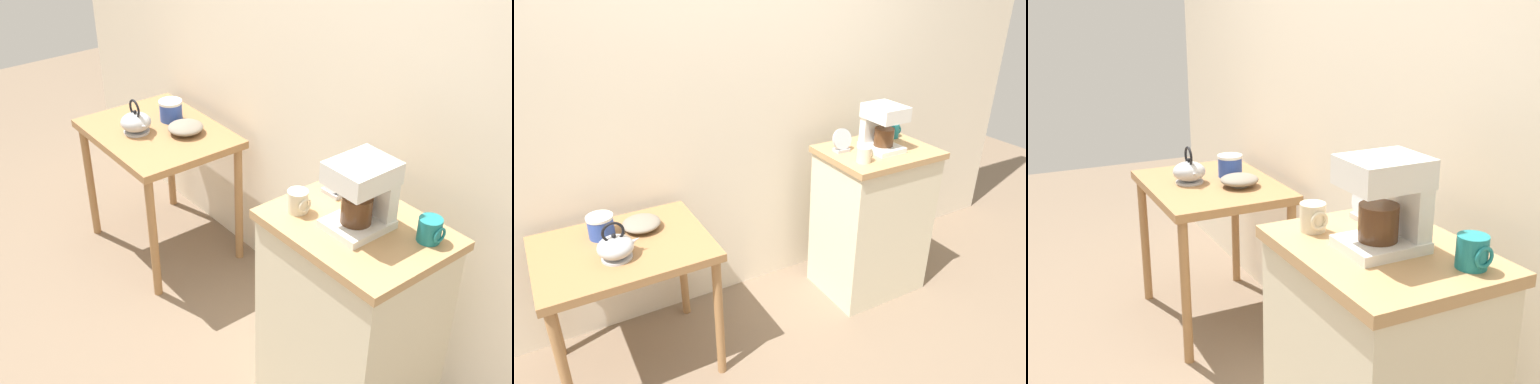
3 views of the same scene
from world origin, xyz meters
The scene contains 11 objects.
ground_plane centered at (0.00, 0.00, 0.00)m, with size 8.00×8.00×0.00m, color #7A6651.
back_wall centered at (0.10, 0.44, 1.40)m, with size 4.40×0.10×2.80m, color beige.
wooden_table centered at (-0.68, 0.03, 0.63)m, with size 0.78×0.60×0.72m.
kitchen_counter centered at (0.79, -0.01, 0.47)m, with size 0.63×0.49×0.93m.
bowl_stoneware centered at (-0.56, 0.13, 0.76)m, with size 0.18×0.18×0.06m.
teakettle centered at (-0.73, -0.07, 0.78)m, with size 0.19×0.16×0.18m.
canister_enamel centered at (-0.75, 0.15, 0.78)m, with size 0.12×0.12×0.11m.
coffee_maker centered at (0.80, 0.00, 1.08)m, with size 0.18×0.22×0.26m.
mug_dark_teal centered at (1.00, 0.12, 0.98)m, with size 0.09×0.08×0.09m.
mug_small_cream centered at (0.59, -0.12, 0.98)m, with size 0.08×0.08×0.08m.
table_clock centered at (0.58, 0.07, 0.99)m, with size 0.12×0.06×0.13m.
Camera 1 is at (2.13, -1.49, 2.26)m, focal length 47.23 mm.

